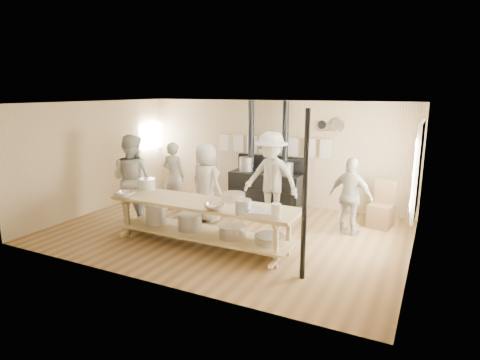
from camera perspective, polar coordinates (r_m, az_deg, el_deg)
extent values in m
plane|color=brown|center=(8.35, -1.90, -7.26)|extent=(7.00, 7.00, 0.00)
plane|color=tan|center=(10.23, 4.70, 3.94)|extent=(7.00, 0.00, 7.00)
plane|color=tan|center=(5.98, -13.43, -2.66)|extent=(7.00, 0.00, 7.00)
plane|color=tan|center=(10.12, -19.73, 3.14)|extent=(0.00, 5.00, 5.00)
plane|color=tan|center=(7.08, 23.84, -1.04)|extent=(0.00, 5.00, 5.00)
plane|color=beige|center=(7.85, -2.04, 10.87)|extent=(7.00, 7.00, 0.00)
cube|color=beige|center=(7.63, 23.99, 1.41)|extent=(0.06, 1.35, 1.65)
plane|color=white|center=(7.63, 23.69, 1.44)|extent=(0.00, 1.50, 1.50)
cube|color=beige|center=(7.63, 23.62, 1.45)|extent=(0.02, 0.03, 1.50)
plane|color=white|center=(11.51, -12.50, 6.16)|extent=(0.00, 0.90, 0.90)
cube|color=black|center=(10.04, 3.76, -1.31)|extent=(1.80, 0.70, 0.85)
cube|color=black|center=(10.14, 3.73, -3.36)|extent=(1.90, 0.75, 0.10)
cube|color=black|center=(10.18, 4.46, 2.48)|extent=(1.80, 0.12, 0.35)
cylinder|color=black|center=(10.04, 1.59, 6.25)|extent=(0.15, 0.15, 1.75)
cylinder|color=black|center=(9.70, 6.45, 5.95)|extent=(0.15, 0.15, 1.75)
cylinder|color=#B2B2B7|center=(10.14, 0.94, 2.29)|extent=(0.36, 0.36, 0.34)
cylinder|color=gray|center=(9.68, 6.70, 1.59)|extent=(0.30, 0.30, 0.30)
cylinder|color=tan|center=(10.09, 4.53, 6.22)|extent=(3.00, 0.04, 0.04)
cube|color=silver|center=(10.69, -2.25, 5.43)|extent=(0.28, 0.01, 0.46)
cube|color=silver|center=(10.51, -0.40, 5.31)|extent=(0.28, 0.01, 0.46)
cube|color=silver|center=(10.34, 1.52, 5.19)|extent=(0.28, 0.01, 0.46)
cube|color=silver|center=(10.19, 3.50, 5.06)|extent=(0.28, 0.01, 0.46)
cube|color=silver|center=(10.04, 5.53, 4.91)|extent=(0.28, 0.01, 0.46)
cube|color=silver|center=(9.92, 7.62, 4.76)|extent=(0.28, 0.01, 0.46)
cube|color=silver|center=(9.80, 9.76, 4.60)|extent=(0.28, 0.01, 0.46)
cube|color=silver|center=(9.70, 11.94, 4.42)|extent=(0.28, 0.01, 0.46)
cube|color=tan|center=(9.66, 12.37, 6.76)|extent=(0.50, 0.14, 0.03)
cylinder|color=black|center=(9.70, 11.58, 7.71)|extent=(0.20, 0.04, 0.20)
cylinder|color=silver|center=(9.61, 13.72, 7.57)|extent=(0.32, 0.03, 0.32)
cube|color=tan|center=(7.35, -5.28, -3.37)|extent=(3.60, 0.90, 0.06)
cube|color=tan|center=(7.53, -5.19, -7.54)|extent=(3.40, 0.80, 0.04)
cube|color=tan|center=(7.55, -5.18, -7.90)|extent=(3.30, 0.06, 0.06)
cube|color=tan|center=(8.14, -15.72, -5.11)|extent=(0.07, 0.07, 0.85)
cube|color=tan|center=(8.57, -13.05, -4.07)|extent=(0.07, 0.07, 0.85)
cube|color=tan|center=(6.57, 5.13, -9.00)|extent=(0.07, 0.07, 0.85)
cube|color=tan|center=(7.10, 6.91, -7.36)|extent=(0.07, 0.07, 0.85)
cylinder|color=#B2B2B7|center=(8.07, -11.92, -4.81)|extent=(0.40, 0.40, 0.38)
cylinder|color=gray|center=(7.63, -7.15, -5.97)|extent=(0.44, 0.44, 0.30)
cylinder|color=silver|center=(7.21, -1.10, -7.33)|extent=(0.48, 0.48, 0.22)
cylinder|color=silver|center=(6.94, 4.09, -8.50)|extent=(0.52, 0.52, 0.14)
cylinder|color=black|center=(6.00, 9.22, -2.40)|extent=(0.08, 0.08, 2.60)
imported|color=#BBB5A6|center=(9.71, -9.37, 0.51)|extent=(0.62, 0.42, 1.66)
imported|color=#BBB5A6|center=(8.95, -15.07, 0.11)|extent=(1.00, 0.81, 1.93)
imported|color=#BBB5A6|center=(8.81, -4.84, -0.40)|extent=(0.96, 0.76, 1.72)
imported|color=#BBB5A6|center=(8.24, 15.48, -2.29)|extent=(0.98, 0.61, 1.56)
imported|color=#BBB5A6|center=(8.67, 4.43, 0.31)|extent=(1.35, 0.85, 1.99)
cube|color=brown|center=(9.01, 19.36, -4.83)|extent=(0.54, 0.54, 0.49)
cube|color=brown|center=(9.08, 19.97, -1.68)|extent=(0.46, 0.13, 0.55)
imported|color=white|center=(7.99, -16.06, -1.96)|extent=(0.41, 0.41, 0.09)
imported|color=silver|center=(7.99, -16.06, -1.94)|extent=(0.40, 0.40, 0.09)
imported|color=white|center=(6.54, 1.54, -4.60)|extent=(0.60, 0.60, 0.10)
imported|color=silver|center=(6.85, -3.72, -3.82)|extent=(0.49, 0.49, 0.11)
cube|color=#B2B2B7|center=(6.46, 3.28, -4.89)|extent=(0.46, 0.33, 0.10)
cylinder|color=silver|center=(7.39, -0.96, -2.43)|extent=(0.59, 0.59, 0.14)
cylinder|color=gray|center=(6.58, 0.46, -3.85)|extent=(0.30, 0.30, 0.25)
cylinder|color=white|center=(8.46, -13.10, -0.55)|extent=(0.45, 0.45, 0.22)
cylinder|color=white|center=(6.36, 5.13, -4.47)|extent=(0.20, 0.20, 0.25)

